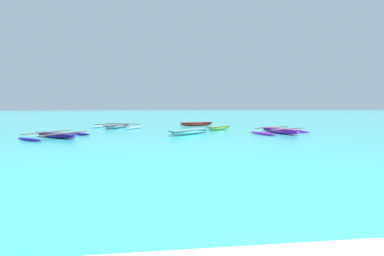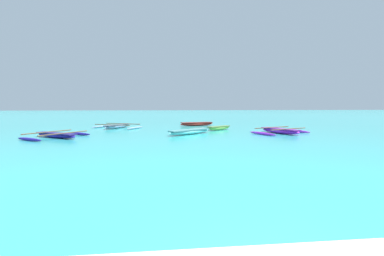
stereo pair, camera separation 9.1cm
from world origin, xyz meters
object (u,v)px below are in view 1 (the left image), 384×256
moored_boat_1 (197,124)px  moored_boat_4 (219,128)px  moored_boat_2 (190,132)px  moored_boat_5 (117,126)px  moored_boat_3 (280,131)px  moored_boat_0 (56,135)px

moored_boat_1 → moored_boat_4: 5.25m
moored_boat_2 → moored_boat_5: moored_boat_5 is taller
moored_boat_5 → moored_boat_3: bearing=-86.9°
moored_boat_0 → moored_boat_4: moored_boat_0 is taller
moored_boat_4 → moored_boat_5: (-9.36, 2.78, -0.00)m
moored_boat_0 → moored_boat_5: size_ratio=0.92×
moored_boat_2 → moored_boat_5: size_ratio=0.74×
moored_boat_3 → moored_boat_5: 14.84m
moored_boat_0 → moored_boat_5: (2.75, 7.12, 0.02)m
moored_boat_3 → moored_boat_0: bearing=-110.9°
moored_boat_0 → moored_boat_5: bearing=102.4°
moored_boat_0 → moored_boat_2: moored_boat_0 is taller
moored_boat_4 → moored_boat_5: bearing=127.7°
moored_boat_0 → moored_boat_2: size_ratio=1.24×
moored_boat_1 → moored_boat_4: bearing=-90.3°
moored_boat_3 → moored_boat_5: bearing=-138.8°
moored_boat_1 → moored_boat_5: moored_boat_5 is taller
moored_boat_1 → moored_boat_5: 8.30m
moored_boat_0 → moored_boat_4: size_ratio=1.79×
moored_boat_3 → moored_boat_4: size_ratio=1.88×
moored_boat_1 → moored_boat_3: (5.55, -8.39, -0.00)m
moored_boat_2 → moored_boat_4: moored_boat_2 is taller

